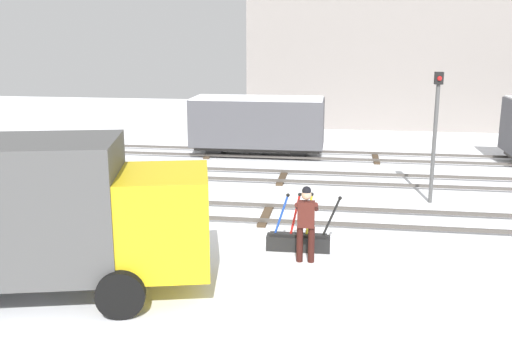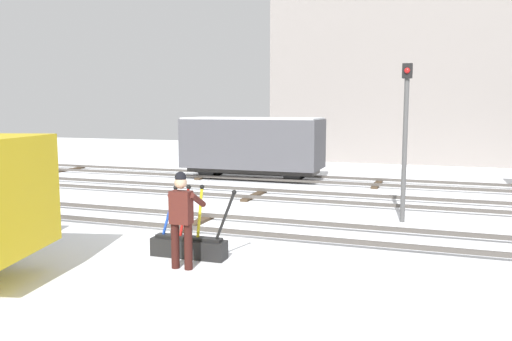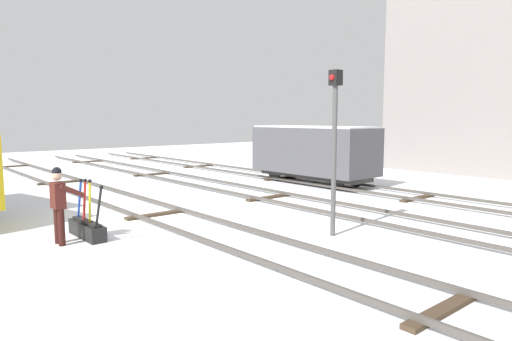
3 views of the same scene
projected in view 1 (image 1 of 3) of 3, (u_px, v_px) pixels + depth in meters
The scene contains 10 objects.
ground_plane at pixel (266, 217), 16.26m from camera, with size 60.00×60.00×0.00m, color white.
track_main_line at pixel (266, 213), 16.24m from camera, with size 44.00×1.94×0.18m.
track_siding_near at pixel (282, 176), 20.51m from camera, with size 44.00×1.94×0.18m.
track_siding_far at pixel (292, 155), 24.29m from camera, with size 44.00×1.94×0.18m.
switch_lever_frame at pixel (299, 240), 13.67m from camera, with size 1.76×0.38×1.45m.
rail_worker at pixel (306, 219), 12.82m from camera, with size 0.54×0.65×1.78m.
delivery_truck at pixel (44, 211), 10.99m from camera, with size 6.34×3.57×3.12m.
signal_post at pixel (436, 125), 17.11m from camera, with size 0.24×0.32×3.99m.
apartment_building at pixel (391, 35), 32.60m from camera, with size 16.09×5.76×10.18m.
freight_car_far_end at pixel (258, 123), 24.19m from camera, with size 5.59×2.31×2.51m.
Camera 1 is at (2.03, -15.40, 5.01)m, focal length 40.08 mm.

